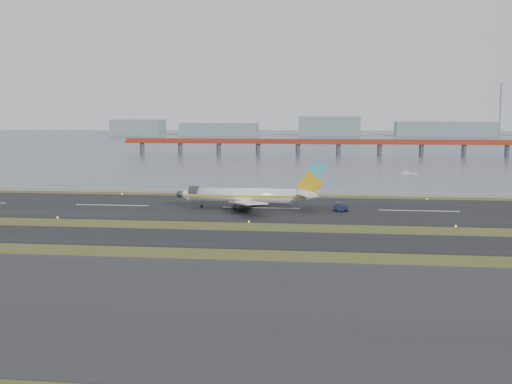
# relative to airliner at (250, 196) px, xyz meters

# --- Properties ---
(ground) EXTENTS (1000.00, 1000.00, 0.00)m
(ground) POSITION_rel_airliner_xyz_m (2.73, -28.40, -3.46)
(ground) COLOR #374D1B
(ground) RESTS_ON ground
(apron_strip) EXTENTS (1000.00, 50.00, 0.10)m
(apron_strip) POSITION_rel_airliner_xyz_m (2.73, -83.40, -3.41)
(apron_strip) COLOR #2A2A2C
(apron_strip) RESTS_ON ground
(taxiway_strip) EXTENTS (1000.00, 18.00, 0.10)m
(taxiway_strip) POSITION_rel_airliner_xyz_m (2.73, -40.40, -3.41)
(taxiway_strip) COLOR black
(taxiway_strip) RESTS_ON ground
(runway_strip) EXTENTS (1000.00, 45.00, 0.10)m
(runway_strip) POSITION_rel_airliner_xyz_m (2.73, 1.60, -3.41)
(runway_strip) COLOR black
(runway_strip) RESTS_ON ground
(seawall) EXTENTS (1000.00, 2.50, 1.00)m
(seawall) POSITION_rel_airliner_xyz_m (2.73, 31.60, -2.96)
(seawall) COLOR gray
(seawall) RESTS_ON ground
(bay_water) EXTENTS (1400.00, 800.00, 1.30)m
(bay_water) POSITION_rel_airliner_xyz_m (2.73, 431.60, -3.46)
(bay_water) COLOR #485567
(bay_water) RESTS_ON ground
(red_pier) EXTENTS (260.00, 5.00, 10.20)m
(red_pier) POSITION_rel_airliner_xyz_m (22.73, 221.60, 3.82)
(red_pier) COLOR #A4311C
(red_pier) RESTS_ON ground
(far_shoreline) EXTENTS (1400.00, 80.00, 60.50)m
(far_shoreline) POSITION_rel_airliner_xyz_m (16.35, 591.60, 2.61)
(far_shoreline) COLOR gray
(far_shoreline) RESTS_ON ground
(airliner) EXTENTS (38.52, 32.89, 12.80)m
(airliner) POSITION_rel_airliner_xyz_m (0.00, 0.00, 0.00)
(airliner) COLOR white
(airliner) RESTS_ON ground
(pushback_tug) EXTENTS (3.74, 2.30, 2.35)m
(pushback_tug) POSITION_rel_airliner_xyz_m (23.12, -1.66, -2.32)
(pushback_tug) COLOR #151E3A
(pushback_tug) RESTS_ON ground
(workboat_near) EXTENTS (6.80, 3.23, 1.59)m
(workboat_near) POSITION_rel_airliner_xyz_m (50.94, 100.45, -2.96)
(workboat_near) COLOR silver
(workboat_near) RESTS_ON ground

